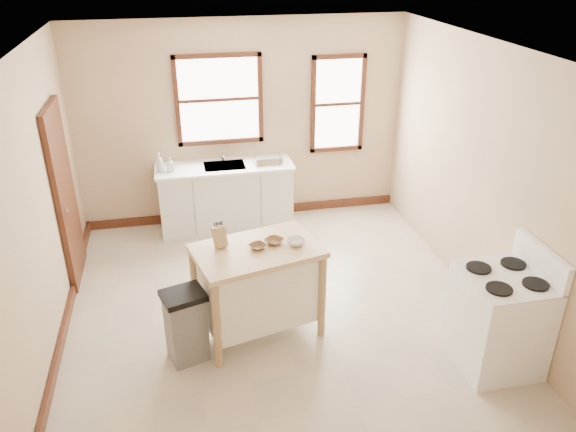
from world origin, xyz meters
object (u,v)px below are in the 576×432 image
object	(u,v)px
soap_bottle_a	(160,163)
bowl_a	(258,246)
knife_block	(220,237)
trash_bin	(186,326)
kitchen_island	(258,291)
gas_stove	(500,308)
soap_bottle_b	(170,165)
bowl_c	(296,242)
pepper_grinder	(224,237)
dish_rack	(268,161)
bowl_b	(274,241)

from	to	relation	value
soap_bottle_a	bowl_a	distance (m)	2.57
knife_block	trash_bin	world-z (taller)	knife_block
kitchen_island	gas_stove	xyz separation A→B (m)	(2.13, -0.91, 0.12)
soap_bottle_b	kitchen_island	world-z (taller)	soap_bottle_b
soap_bottle_b	bowl_c	xyz separation A→B (m)	(1.16, -2.38, 0.00)
kitchen_island	trash_bin	size ratio (longest dim) A/B	1.60
pepper_grinder	gas_stove	distance (m)	2.68
bowl_a	kitchen_island	bearing A→B (deg)	-178.53
kitchen_island	bowl_c	bearing A→B (deg)	-13.50
soap_bottle_a	trash_bin	world-z (taller)	soap_bottle_a
soap_bottle_a	pepper_grinder	size ratio (longest dim) A/B	1.67
bowl_c	soap_bottle_a	bearing A→B (deg)	118.39
soap_bottle_b	gas_stove	world-z (taller)	gas_stove
kitchen_island	dish_rack	bearing A→B (deg)	63.89
pepper_grinder	bowl_b	distance (m)	0.49
soap_bottle_a	dish_rack	size ratio (longest dim) A/B	0.67
bowl_a	pepper_grinder	bearing A→B (deg)	151.89
soap_bottle_a	trash_bin	distance (m)	2.76
soap_bottle_b	gas_stove	distance (m)	4.40
kitchen_island	knife_block	distance (m)	0.70
bowl_a	gas_stove	distance (m)	2.34
kitchen_island	pepper_grinder	bearing A→B (deg)	137.42
soap_bottle_a	bowl_c	xyz separation A→B (m)	(1.30, -2.40, -0.03)
knife_block	soap_bottle_a	bearing A→B (deg)	72.90
bowl_b	bowl_c	bearing A→B (deg)	-18.65
soap_bottle_a	pepper_grinder	world-z (taller)	soap_bottle_a
pepper_grinder	bowl_a	bearing A→B (deg)	-28.11
bowl_a	knife_block	bearing A→B (deg)	162.42
soap_bottle_b	bowl_a	xyz separation A→B (m)	(0.78, -2.38, -0.01)
soap_bottle_a	gas_stove	size ratio (longest dim) A/B	0.21
soap_bottle_a	gas_stove	bearing A→B (deg)	-41.15
soap_bottle_b	kitchen_island	size ratio (longest dim) A/B	0.16
pepper_grinder	bowl_b	world-z (taller)	pepper_grinder
bowl_a	bowl_c	world-z (taller)	bowl_c
soap_bottle_b	knife_block	size ratio (longest dim) A/B	0.95
soap_bottle_b	bowl_b	world-z (taller)	soap_bottle_b
soap_bottle_a	bowl_b	size ratio (longest dim) A/B	1.42
bowl_b	gas_stove	bearing A→B (deg)	-26.69
pepper_grinder	trash_bin	bearing A→B (deg)	-135.72
kitchen_island	soap_bottle_b	bearing A→B (deg)	94.31
knife_block	bowl_c	size ratio (longest dim) A/B	1.11
soap_bottle_b	knife_block	world-z (taller)	knife_block
bowl_b	trash_bin	distance (m)	1.17
pepper_grinder	bowl_b	xyz separation A→B (m)	(0.48, -0.09, -0.05)
trash_bin	bowl_b	bearing A→B (deg)	3.26
knife_block	bowl_c	distance (m)	0.74
trash_bin	bowl_c	bearing A→B (deg)	-3.42
bowl_b	bowl_c	xyz separation A→B (m)	(0.20, -0.07, 0.01)
soap_bottle_b	trash_bin	distance (m)	2.73
soap_bottle_a	soap_bottle_b	size ratio (longest dim) A/B	1.32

